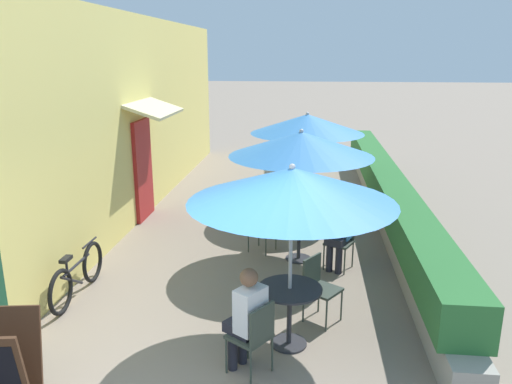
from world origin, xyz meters
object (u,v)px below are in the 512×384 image
object	(u,v)px
coffee_cup_mid	(299,217)
bicycle_leaning	(77,275)
cafe_chair_far_left	(331,200)
cafe_chair_far_back	(272,195)
cafe_chair_near_left	(318,284)
patio_table_mid	(299,229)
cafe_chair_mid_right	(341,238)
cafe_chair_mid_left	(260,225)
patio_table_near	(290,304)
coffee_cup_far	(306,179)
seated_patron_mid_right	(339,230)
seated_patron_far_back	(272,186)
patio_umbrella_mid	(301,144)
menu_board	(3,365)
cafe_chair_near_right	(254,333)
patio_table_far	(305,192)
patio_umbrella_far	(307,124)
cafe_chair_far_right	(313,185)
seated_patron_near_right	(247,316)
patio_umbrella_near	(292,185)

from	to	relation	value
coffee_cup_mid	bicycle_leaning	bearing A→B (deg)	-153.17
cafe_chair_far_left	cafe_chair_far_back	size ratio (longest dim) A/B	1.00
cafe_chair_near_left	patio_table_mid	bearing A→B (deg)	-136.73
cafe_chair_mid_right	cafe_chair_mid_left	bearing A→B (deg)	6.01
cafe_chair_mid_left	cafe_chair_mid_right	distance (m)	1.46
patio_table_near	coffee_cup_far	bearing A→B (deg)	88.44
cafe_chair_far_left	seated_patron_mid_right	bearing A→B (deg)	139.47
patio_table_mid	seated_patron_far_back	xyz separation A→B (m)	(-0.64, 2.29, 0.14)
cafe_chair_far_back	bicycle_leaning	distance (m)	4.64
patio_umbrella_mid	cafe_chair_mid_right	distance (m)	1.66
seated_patron_mid_right	coffee_cup_mid	world-z (taller)	seated_patron_mid_right
bicycle_leaning	menu_board	world-z (taller)	menu_board
cafe_chair_near_right	patio_table_near	bearing A→B (deg)	6.01
cafe_chair_mid_right	seated_patron_far_back	size ratio (longest dim) A/B	0.70
cafe_chair_near_left	cafe_chair_near_right	xyz separation A→B (m)	(-0.70, -1.28, 0.00)
cafe_chair_near_right	patio_table_far	distance (m)	5.69
patio_umbrella_mid	seated_patron_mid_right	xyz separation A→B (m)	(0.64, -0.34, -1.32)
patio_umbrella_far	coffee_cup_far	bearing A→B (deg)	86.18
patio_table_near	cafe_chair_far_right	xyz separation A→B (m)	(0.29, 5.74, -0.03)
patio_table_near	cafe_chair_near_right	size ratio (longest dim) A/B	0.89
cafe_chair_mid_left	cafe_chair_far_left	distance (m)	2.12
patio_umbrella_mid	coffee_cup_far	bearing A→B (deg)	88.01
seated_patron_mid_right	cafe_chair_far_left	world-z (taller)	seated_patron_mid_right
seated_patron_near_right	patio_umbrella_far	size ratio (longest dim) A/B	0.53
coffee_cup_far	menu_board	distance (m)	7.20
patio_table_near	patio_umbrella_near	distance (m)	1.47
cafe_chair_near_right	seated_patron_far_back	bearing A→B (deg)	37.17
patio_umbrella_near	coffee_cup_mid	distance (m)	2.80
patio_umbrella_near	seated_patron_near_right	bearing A→B (deg)	-127.51
patio_table_near	patio_table_mid	world-z (taller)	same
seated_patron_near_right	cafe_chair_far_left	xyz separation A→B (m)	(1.11, 5.11, -0.17)
patio_umbrella_near	coffee_cup_mid	size ratio (longest dim) A/B	26.33
cafe_chair_near_left	patio_umbrella_near	bearing A→B (deg)	6.01
cafe_chair_near_left	coffee_cup_far	size ratio (longest dim) A/B	9.67
patio_table_far	patio_table_near	bearing A→B (deg)	-91.49
coffee_cup_mid	patio_umbrella_far	world-z (taller)	patio_umbrella_far
patio_umbrella_mid	cafe_chair_near_right	bearing A→B (deg)	-97.03
menu_board	cafe_chair_mid_right	bearing A→B (deg)	38.12
patio_table_mid	cafe_chair_far_left	world-z (taller)	cafe_chair_far_left
cafe_chair_mid_right	coffee_cup_mid	distance (m)	0.76
cafe_chair_near_right	menu_board	bearing A→B (deg)	142.68
cafe_chair_mid_right	cafe_chair_far_back	size ratio (longest dim) A/B	1.00
patio_umbrella_near	seated_patron_near_right	xyz separation A→B (m)	(-0.44, -0.58, -1.32)
patio_table_far	patio_umbrella_mid	bearing A→B (deg)	-91.88
seated_patron_near_right	cafe_chair_mid_right	bearing A→B (deg)	12.94
patio_umbrella_mid	cafe_chair_mid_right	xyz separation A→B (m)	(0.69, -0.24, -1.49)
cafe_chair_near_right	cafe_chair_far_back	xyz separation A→B (m)	(-0.22, 5.45, 0.00)
cafe_chair_mid_right	coffee_cup_far	world-z (taller)	cafe_chair_mid_right
bicycle_leaning	menu_board	size ratio (longest dim) A/B	1.71
patio_table_mid	seated_patron_mid_right	world-z (taller)	seated_patron_mid_right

